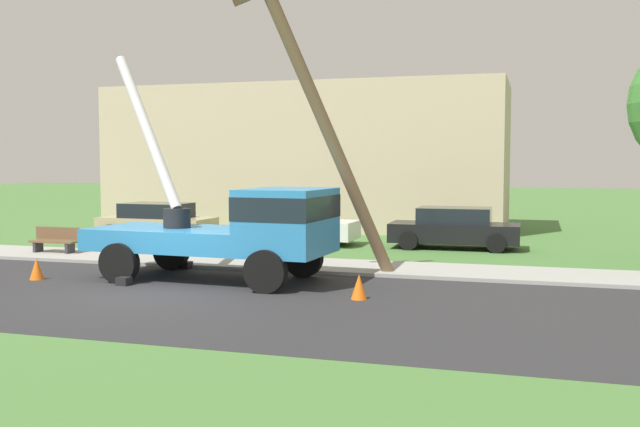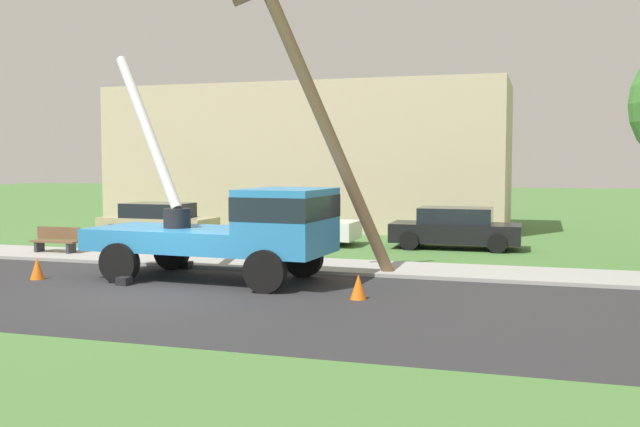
{
  "view_description": "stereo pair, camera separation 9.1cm",
  "coord_description": "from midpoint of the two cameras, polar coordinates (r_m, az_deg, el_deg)",
  "views": [
    {
      "loc": [
        8.42,
        -14.19,
        3.0
      ],
      "look_at": [
        3.08,
        3.35,
        1.68
      ],
      "focal_mm": 40.34,
      "sensor_mm": 36.0,
      "label": 1
    },
    {
      "loc": [
        8.51,
        -14.17,
        3.0
      ],
      "look_at": [
        3.08,
        3.35,
        1.68
      ],
      "focal_mm": 40.34,
      "sensor_mm": 36.0,
      "label": 2
    }
  ],
  "objects": [
    {
      "name": "ground_plane",
      "position": [
        27.68,
        -0.7,
        -2.09
      ],
      "size": [
        120.0,
        120.0,
        0.0
      ],
      "primitive_type": "plane",
      "color": "#477538"
    },
    {
      "name": "road_asphalt",
      "position": [
        16.78,
        -13.47,
        -6.27
      ],
      "size": [
        80.0,
        7.85,
        0.01
      ],
      "primitive_type": "cube",
      "color": "#2B2B2D",
      "rests_on": "ground"
    },
    {
      "name": "sidewalk_strip",
      "position": [
        21.34,
        -6.35,
        -3.85
      ],
      "size": [
        80.0,
        2.51,
        0.1
      ],
      "primitive_type": "cube",
      "color": "#9E9E99",
      "rests_on": "ground"
    },
    {
      "name": "utility_truck",
      "position": [
        18.03,
        -6.26,
        -0.97
      ],
      "size": [
        6.75,
        3.21,
        5.98
      ],
      "color": "#2D84C6",
      "rests_on": "ground"
    },
    {
      "name": "leaning_utility_pole",
      "position": [
        18.29,
        0.16,
        7.94
      ],
      "size": [
        3.56,
        2.91,
        8.28
      ],
      "color": "brown",
      "rests_on": "ground"
    },
    {
      "name": "traffic_cone_ahead",
      "position": [
        15.77,
        3.23,
        -5.82
      ],
      "size": [
        0.36,
        0.36,
        0.56
      ],
      "primitive_type": "cone",
      "color": "orange",
      "rests_on": "ground"
    },
    {
      "name": "traffic_cone_behind",
      "position": [
        19.73,
        -21.4,
        -4.08
      ],
      "size": [
        0.36,
        0.36,
        0.56
      ],
      "primitive_type": "cone",
      "color": "orange",
      "rests_on": "ground"
    },
    {
      "name": "parked_sedan_tan",
      "position": [
        28.22,
        -12.63,
        -0.62
      ],
      "size": [
        4.46,
        2.12,
        1.42
      ],
      "color": "tan",
      "rests_on": "ground"
    },
    {
      "name": "parked_sedan_white",
      "position": [
        26.17,
        -1.7,
        -0.89
      ],
      "size": [
        4.42,
        2.06,
        1.42
      ],
      "color": "silver",
      "rests_on": "ground"
    },
    {
      "name": "parked_sedan_black",
      "position": [
        25.27,
        10.79,
        -1.14
      ],
      "size": [
        4.43,
        2.07,
        1.42
      ],
      "color": "black",
      "rests_on": "ground"
    },
    {
      "name": "park_bench",
      "position": [
        24.59,
        -20.1,
        -2.05
      ],
      "size": [
        1.6,
        0.45,
        0.9
      ],
      "color": "brown",
      "rests_on": "ground"
    },
    {
      "name": "lowrise_building_backdrop",
      "position": [
        33.28,
        -0.87,
        4.47
      ],
      "size": [
        18.0,
        6.0,
        6.4
      ],
      "primitive_type": "cube",
      "color": "#C6B293",
      "rests_on": "ground"
    }
  ]
}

